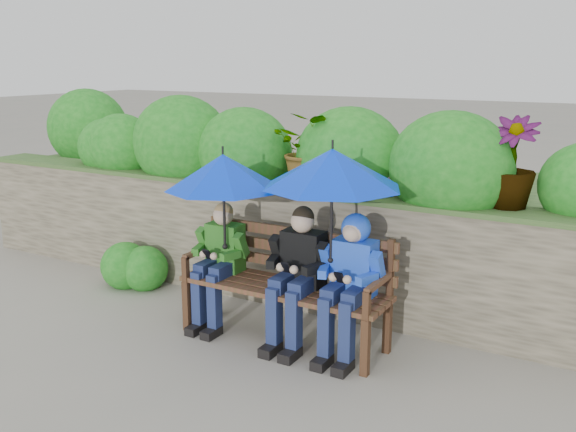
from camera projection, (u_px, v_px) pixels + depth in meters
The scene contains 8 objects.
ground at pixel (282, 339), 4.91m from camera, with size 60.00×60.00×0.00m, color gray.
garden_backdrop at pixel (352, 212), 6.14m from camera, with size 8.00×2.88×1.79m.
park_bench at pixel (288, 277), 4.83m from camera, with size 1.62×0.47×0.86m.
boy_left at pixel (219, 258), 5.04m from camera, with size 0.42×0.49×1.00m.
boy_middle at pixel (297, 270), 4.69m from camera, with size 0.46×0.54×1.05m.
boy_right at pixel (350, 274), 4.50m from camera, with size 0.45×0.55×1.04m.
umbrella_left at pixel (223, 172), 4.80m from camera, with size 0.89×0.89×0.80m.
umbrella_right at pixel (332, 168), 4.39m from camera, with size 0.99×0.99×0.88m.
Camera 1 is at (2.30, -3.92, 2.09)m, focal length 40.00 mm.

